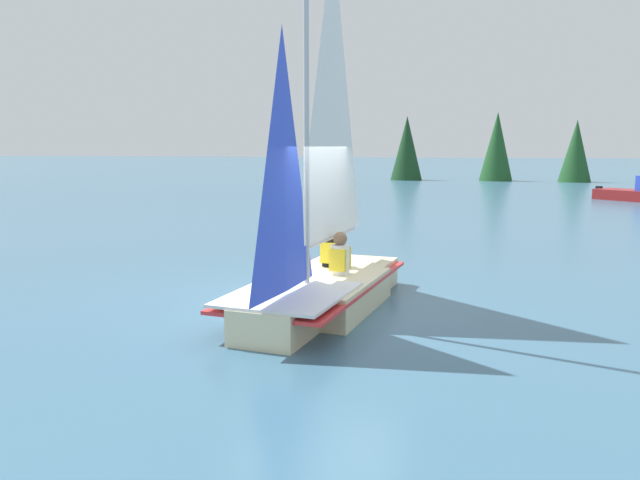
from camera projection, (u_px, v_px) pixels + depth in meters
The scene contains 5 objects.
ground_plane at pixel (320, 308), 9.71m from camera, with size 260.00×260.00×0.00m, color #38607A.
sailboat_main at pixel (321, 259), 9.63m from camera, with size 2.14×4.54×5.86m.
sailor_helm at pixel (340, 266), 9.92m from camera, with size 0.33×0.37×1.16m.
sailor_crew at pixel (331, 257), 10.59m from camera, with size 0.33×0.37×1.16m.
treeline_shore at pixel (515, 149), 44.62m from camera, with size 19.57×2.83×4.95m.
Camera 1 is at (-2.28, 9.16, 2.51)m, focal length 35.00 mm.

